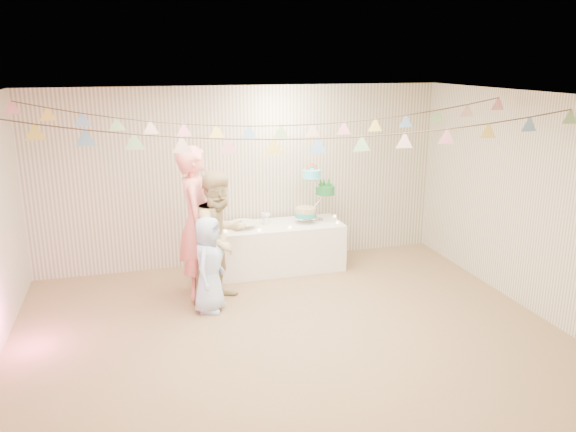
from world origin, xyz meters
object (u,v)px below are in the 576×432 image
object	(u,v)px
person_adult_a	(197,223)
cake_stand	(315,189)
person_child	(209,264)
person_adult_b	(220,237)
table	(279,247)

from	to	relation	value
person_adult_a	cake_stand	bearing A→B (deg)	-58.80
cake_stand	person_child	world-z (taller)	cake_stand
person_adult_a	person_child	bearing A→B (deg)	-162.20
person_adult_b	person_child	bearing A→B (deg)	-160.01
table	person_child	bearing A→B (deg)	-136.15
table	person_child	world-z (taller)	person_child
table	person_adult_a	xyz separation A→B (m)	(-1.23, -0.63, 0.64)
table	person_adult_b	bearing A→B (deg)	-138.63
cake_stand	person_adult_a	distance (m)	1.91
cake_stand	person_adult_a	xyz separation A→B (m)	(-1.78, -0.68, -0.17)
table	person_child	distance (m)	1.63
cake_stand	person_adult_b	distance (m)	1.80
person_adult_b	person_child	size ratio (longest dim) A/B	1.41
person_adult_b	person_child	xyz separation A→B (m)	(-0.19, -0.26, -0.24)
cake_stand	person_adult_b	xyz separation A→B (m)	(-1.53, -0.91, -0.31)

